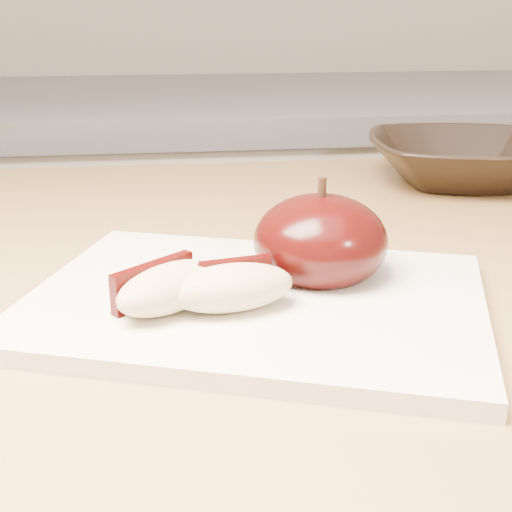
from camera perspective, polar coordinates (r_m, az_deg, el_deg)
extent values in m
cube|color=silver|center=(1.37, -7.94, -7.89)|extent=(2.40, 0.60, 0.90)
cube|color=slate|center=(1.23, -8.99, 11.89)|extent=(2.40, 0.62, 0.04)
cube|color=#9C7444|center=(0.56, -9.73, -1.84)|extent=(1.64, 0.64, 0.04)
cube|color=silver|center=(0.45, 0.00, -3.70)|extent=(0.33, 0.29, 0.01)
ellipsoid|color=black|center=(0.47, 5.17, 1.17)|extent=(0.11, 0.11, 0.06)
cylinder|color=black|center=(0.46, 5.31, 5.48)|extent=(0.01, 0.01, 0.01)
ellipsoid|color=#CFB583|center=(0.42, -6.83, -2.52)|extent=(0.08, 0.08, 0.03)
cube|color=black|center=(0.43, -8.24, -2.11)|extent=(0.05, 0.04, 0.03)
ellipsoid|color=#CFB583|center=(0.42, -1.97, -2.54)|extent=(0.08, 0.05, 0.03)
cube|color=black|center=(0.43, -2.59, -1.92)|extent=(0.06, 0.02, 0.03)
imported|color=black|center=(0.79, 16.29, 7.37)|extent=(0.23, 0.23, 0.05)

